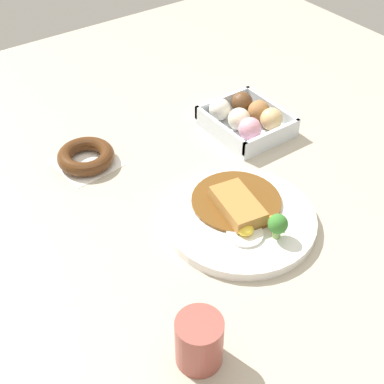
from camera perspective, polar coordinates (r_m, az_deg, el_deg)
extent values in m
plane|color=#B2A893|center=(1.01, 2.47, 0.13)|extent=(1.60, 1.60, 0.00)
cylinder|color=white|center=(0.94, 5.22, -2.95)|extent=(0.27, 0.27, 0.02)
cylinder|color=brown|center=(0.96, 4.62, -0.99)|extent=(0.16, 0.16, 0.01)
cube|color=#A87538|center=(0.93, 4.93, -1.41)|extent=(0.12, 0.08, 0.02)
cylinder|color=white|center=(0.90, 5.69, -4.48)|extent=(0.06, 0.06, 0.00)
ellipsoid|color=yellow|center=(0.90, 5.74, -4.02)|extent=(0.03, 0.03, 0.02)
cylinder|color=#8CB766|center=(0.91, 9.21, -4.23)|extent=(0.01, 0.01, 0.02)
sphere|color=#387A2D|center=(0.89, 9.35, -3.29)|extent=(0.03, 0.03, 0.03)
cube|color=orange|center=(0.92, 8.79, -3.38)|extent=(0.02, 0.02, 0.02)
cube|color=orange|center=(0.93, 8.64, -3.08)|extent=(0.02, 0.02, 0.01)
cube|color=silver|center=(1.18, 5.78, 6.95)|extent=(0.17, 0.15, 0.01)
cube|color=silver|center=(1.12, 8.55, 5.86)|extent=(0.01, 0.15, 0.03)
cube|color=silver|center=(1.22, 3.34, 9.56)|extent=(0.01, 0.15, 0.03)
cube|color=silver|center=(1.21, 8.48, 8.84)|extent=(0.17, 0.01, 0.03)
cube|color=silver|center=(1.13, 3.03, 6.66)|extent=(0.17, 0.01, 0.03)
sphere|color=#DBB77A|center=(1.15, 8.50, 7.74)|extent=(0.05, 0.05, 0.05)
sphere|color=#9E6B3D|center=(1.18, 7.17, 8.59)|extent=(0.05, 0.05, 0.05)
sphere|color=brown|center=(1.20, 5.37, 9.51)|extent=(0.05, 0.05, 0.05)
sphere|color=pink|center=(1.12, 6.23, 6.75)|extent=(0.05, 0.05, 0.05)
sphere|color=#EFE5C6|center=(1.15, 5.06, 7.80)|extent=(0.05, 0.05, 0.05)
sphere|color=silver|center=(1.17, 3.00, 8.83)|extent=(0.05, 0.05, 0.05)
cube|color=white|center=(1.10, -11.20, 3.15)|extent=(0.13, 0.13, 0.00)
torus|color=#4C2B14|center=(1.09, -11.30, 3.79)|extent=(0.12, 0.12, 0.03)
cylinder|color=#9E4C42|center=(0.74, 0.77, -15.69)|extent=(0.07, 0.07, 0.08)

